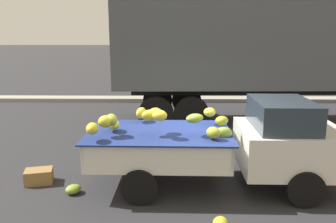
{
  "coord_description": "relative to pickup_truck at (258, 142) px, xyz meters",
  "views": [
    {
      "loc": [
        -0.54,
        -6.4,
        2.85
      ],
      "look_at": [
        -0.65,
        0.38,
        1.33
      ],
      "focal_mm": 35.85,
      "sensor_mm": 36.0,
      "label": 1
    }
  ],
  "objects": [
    {
      "name": "pickup_truck",
      "position": [
        0.0,
        0.0,
        0.0
      ],
      "size": [
        4.81,
        1.85,
        1.7
      ],
      "rotation": [
        0.0,
        0.0,
        -0.01
      ],
      "color": "silver",
      "rests_on": "ground"
    },
    {
      "name": "produce_crate",
      "position": [
        -4.27,
        0.05,
        -0.74
      ],
      "size": [
        0.59,
        0.48,
        0.28
      ],
      "primitive_type": "cube",
      "rotation": [
        0.0,
        0.0,
        0.25
      ],
      "color": "olive",
      "rests_on": "ground"
    },
    {
      "name": "fallen_banana_bunch_near_tailgate",
      "position": [
        -3.46,
        -0.4,
        -0.8
      ],
      "size": [
        0.38,
        0.38,
        0.17
      ],
      "primitive_type": "ellipsoid",
      "rotation": [
        0.0,
        0.0,
        3.91
      ],
      "color": "olive",
      "rests_on": "ground"
    },
    {
      "name": "semi_trailer",
      "position": [
        2.44,
        5.1,
        1.66
      ],
      "size": [
        12.06,
        2.89,
        3.95
      ],
      "rotation": [
        0.0,
        0.0,
        0.03
      ],
      "color": "#4C5156",
      "rests_on": "ground"
    },
    {
      "name": "curb_strip",
      "position": [
        -1.07,
        8.8,
        -0.8
      ],
      "size": [
        80.0,
        0.8,
        0.16
      ],
      "primitive_type": "cube",
      "color": "gray",
      "rests_on": "ground"
    },
    {
      "name": "ground",
      "position": [
        -1.07,
        0.29,
        -0.88
      ],
      "size": [
        220.0,
        220.0,
        0.0
      ],
      "primitive_type": "plane",
      "color": "#28282B"
    }
  ]
}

